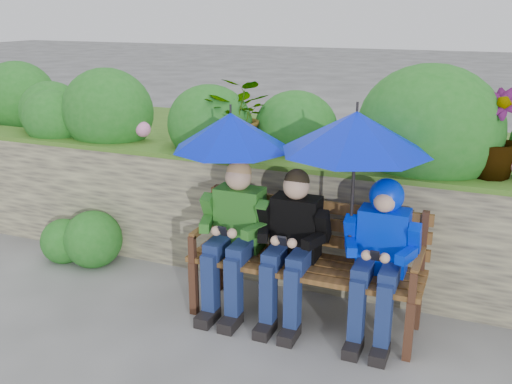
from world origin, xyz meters
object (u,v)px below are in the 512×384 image
at_px(umbrella_left, 231,131).
at_px(umbrella_right, 356,132).
at_px(park_bench, 307,254).
at_px(boy_left, 234,230).
at_px(boy_middle, 292,240).
at_px(boy_right, 381,248).

xyz_separation_m(umbrella_left, umbrella_right, (0.91, -0.03, 0.07)).
relative_size(park_bench, umbrella_left, 1.92).
bearing_deg(boy_left, boy_middle, 0.26).
bearing_deg(umbrella_right, boy_left, -177.76).
bearing_deg(boy_right, boy_middle, -178.77).
relative_size(boy_left, umbrella_left, 1.31).
height_order(park_bench, boy_right, boy_right).
bearing_deg(boy_middle, boy_left, -179.74).
xyz_separation_m(boy_left, umbrella_right, (0.86, 0.03, 0.80)).
distance_m(boy_middle, umbrella_left, 0.89).
height_order(boy_left, boy_right, boy_left).
relative_size(boy_middle, umbrella_left, 1.29).
distance_m(park_bench, umbrella_right, 0.98).
bearing_deg(umbrella_left, park_bench, 1.33).
bearing_deg(park_bench, boy_right, -7.06).
bearing_deg(boy_left, park_bench, 8.53).
distance_m(umbrella_left, umbrella_right, 0.91).
distance_m(boy_middle, umbrella_right, 0.91).
relative_size(boy_middle, umbrella_right, 1.13).
xyz_separation_m(park_bench, boy_left, (-0.54, -0.08, 0.13)).
relative_size(park_bench, umbrella_right, 1.68).
bearing_deg(boy_right, umbrella_left, 177.34).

